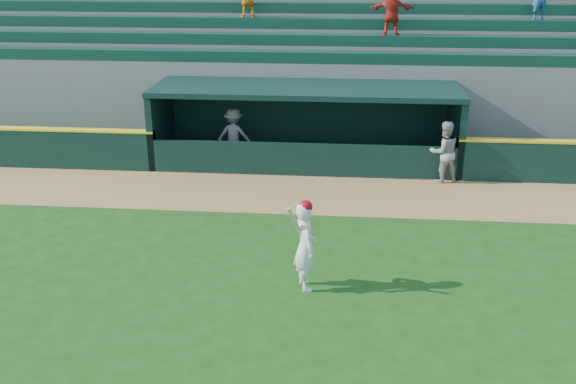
% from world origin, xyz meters
% --- Properties ---
extents(ground, '(120.00, 120.00, 0.00)m').
position_xyz_m(ground, '(0.00, 0.00, 0.00)').
color(ground, '#164110').
rests_on(ground, ground).
extents(warning_track, '(40.00, 3.00, 0.01)m').
position_xyz_m(warning_track, '(0.00, 4.90, 0.01)').
color(warning_track, olive).
rests_on(warning_track, ground).
extents(dugout_player_front, '(1.03, 0.90, 1.80)m').
position_xyz_m(dugout_player_front, '(4.10, 6.34, 0.90)').
color(dugout_player_front, '#969591').
rests_on(dugout_player_front, ground).
extents(dugout_player_inside, '(1.15, 0.71, 1.71)m').
position_xyz_m(dugout_player_inside, '(-2.28, 7.75, 0.86)').
color(dugout_player_inside, gray).
rests_on(dugout_player_inside, ground).
extents(dugout, '(9.40, 2.80, 2.46)m').
position_xyz_m(dugout, '(0.00, 8.00, 1.36)').
color(dugout, slate).
rests_on(dugout, ground).
extents(stands, '(34.50, 6.25, 7.58)m').
position_xyz_m(stands, '(0.02, 12.57, 2.40)').
color(stands, slate).
rests_on(stands, ground).
extents(batter_at_plate, '(0.65, 0.83, 1.89)m').
position_xyz_m(batter_at_plate, '(0.51, -0.33, 0.94)').
color(batter_at_plate, white).
rests_on(batter_at_plate, ground).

